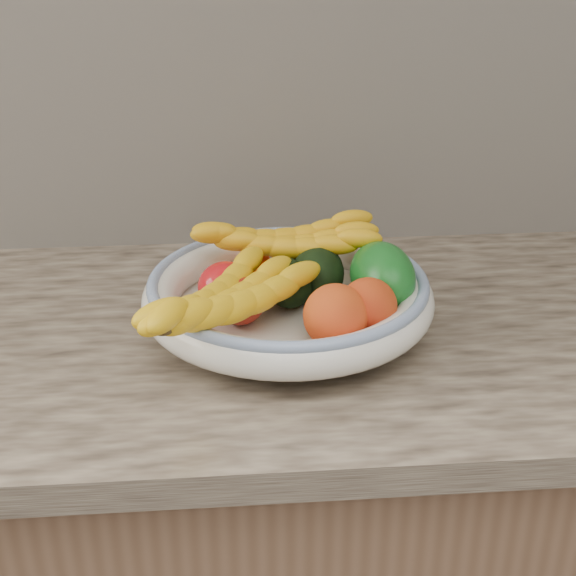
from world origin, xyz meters
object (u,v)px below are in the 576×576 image
(green_mango, at_px, (382,276))
(banana_bunch_back, at_px, (285,246))
(banana_bunch_front, at_px, (224,306))
(fruit_bowl, at_px, (288,296))

(green_mango, height_order, banana_bunch_back, green_mango)
(green_mango, distance_m, banana_bunch_front, 0.23)
(fruit_bowl, height_order, banana_bunch_back, banana_bunch_back)
(fruit_bowl, relative_size, banana_bunch_back, 1.41)
(banana_bunch_back, xyz_separation_m, banana_bunch_front, (-0.09, -0.17, -0.01))
(banana_bunch_back, height_order, banana_bunch_front, banana_bunch_back)
(green_mango, xyz_separation_m, banana_bunch_back, (-0.12, 0.09, 0.01))
(banana_bunch_back, bearing_deg, fruit_bowl, -90.78)
(fruit_bowl, xyz_separation_m, banana_bunch_front, (-0.09, -0.09, 0.03))
(green_mango, distance_m, banana_bunch_back, 0.15)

